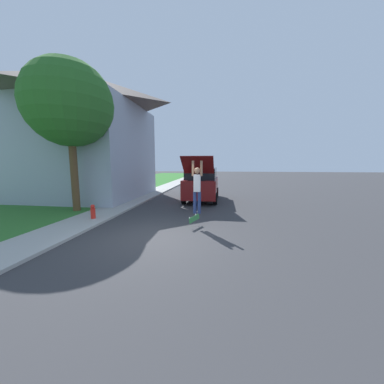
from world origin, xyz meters
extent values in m
plane|color=#333335|center=(0.00, 0.00, 0.00)|extent=(120.00, 120.00, 0.00)
cube|color=#2D6B28|center=(-8.00, 6.00, 0.04)|extent=(10.00, 80.00, 0.08)
cube|color=#9E9E99|center=(-3.60, 6.00, 0.05)|extent=(1.80, 80.00, 0.10)
cube|color=#99A3B2|center=(-8.12, 7.74, 3.28)|extent=(8.95, 7.54, 6.39)
pyramid|color=#5B514C|center=(-8.12, 7.74, 7.67)|extent=(9.75, 8.34, 2.38)
cylinder|color=brown|center=(-5.23, 3.23, 2.16)|extent=(0.36, 0.36, 4.16)
sphere|color=#286023|center=(-5.23, 3.23, 5.38)|extent=(4.13, 4.13, 4.13)
cube|color=maroon|center=(0.83, 7.67, 0.91)|extent=(2.03, 4.59, 1.16)
cube|color=black|center=(0.83, 7.78, 1.84)|extent=(1.87, 3.58, 0.69)
cylinder|color=black|center=(-0.15, 9.09, 0.36)|extent=(0.24, 0.73, 0.73)
cylinder|color=black|center=(1.80, 9.09, 0.36)|extent=(0.24, 0.73, 0.73)
cylinder|color=black|center=(-0.15, 6.24, 0.36)|extent=(0.24, 0.73, 0.73)
cylinder|color=black|center=(1.80, 6.24, 0.36)|extent=(0.24, 0.73, 0.73)
cube|color=maroon|center=(0.83, 5.32, 2.40)|extent=(1.78, 1.39, 0.99)
cube|color=silver|center=(-0.71, 21.19, 0.52)|extent=(1.79, 4.32, 0.67)
cube|color=black|center=(-0.71, 21.08, 1.11)|extent=(1.57, 2.24, 0.49)
cylinder|color=black|center=(-1.57, 22.48, 0.31)|extent=(0.20, 0.62, 0.62)
cylinder|color=black|center=(0.15, 22.48, 0.31)|extent=(0.20, 0.62, 0.62)
cylinder|color=black|center=(-1.57, 19.89, 0.31)|extent=(0.20, 0.62, 0.62)
cylinder|color=black|center=(0.15, 19.89, 0.31)|extent=(0.20, 0.62, 0.62)
cylinder|color=navy|center=(1.18, 1.38, 1.00)|extent=(0.13, 0.13, 0.84)
cylinder|color=navy|center=(1.35, 1.38, 1.00)|extent=(0.13, 0.13, 0.84)
cube|color=silver|center=(1.26, 1.38, 1.75)|extent=(0.25, 0.20, 0.65)
sphere|color=#9E7051|center=(1.26, 1.38, 2.23)|extent=(0.23, 0.23, 0.23)
cylinder|color=#9E7051|center=(1.10, 1.38, 2.31)|extent=(0.09, 0.09, 0.58)
cylinder|color=#9E7051|center=(1.42, 1.38, 2.31)|extent=(0.09, 0.09, 0.58)
cube|color=#337F3D|center=(1.15, 1.44, 0.35)|extent=(0.32, 0.73, 0.24)
cylinder|color=silver|center=(1.17, 1.69, 0.44)|extent=(0.03, 0.06, 0.06)
cylinder|color=silver|center=(1.19, 1.69, 0.26)|extent=(0.03, 0.06, 0.06)
cylinder|color=silver|center=(0.99, 1.24, 0.42)|extent=(0.03, 0.06, 0.06)
cylinder|color=silver|center=(1.01, 1.24, 0.24)|extent=(0.03, 0.06, 0.06)
cylinder|color=red|center=(-3.37, 1.77, 0.33)|extent=(0.20, 0.20, 0.46)
sphere|color=red|center=(-3.37, 1.77, 0.63)|extent=(0.18, 0.18, 0.18)
camera|label=1|loc=(2.22, -6.66, 2.50)|focal=20.00mm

